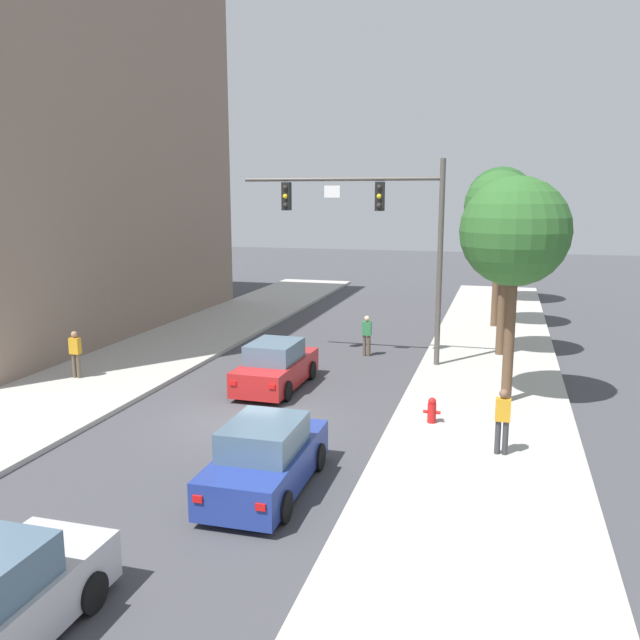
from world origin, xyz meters
TOP-DOWN VIEW (x-y plane):
  - ground_plane at (0.00, 0.00)m, footprint 120.00×120.00m
  - sidewalk_left at (-6.50, 0.00)m, footprint 5.00×60.00m
  - sidewalk_right at (6.50, 0.00)m, footprint 5.00×60.00m
  - building_left_brick at (-15.00, 9.98)m, footprint 12.00×20.00m
  - traffic_signal_mast at (2.41, 7.38)m, footprint 7.60×0.38m
  - car_lead_red at (-0.33, 3.38)m, footprint 1.88×4.26m
  - car_following_blue at (2.08, -4.05)m, footprint 1.87×4.26m
  - pedestrian_sidewalk_left_walker at (-7.20, 2.17)m, footprint 0.36×0.22m
  - pedestrian_crossing_road at (1.69, 8.58)m, footprint 0.36×0.22m
  - pedestrian_sidewalk_right_walker at (7.01, -0.92)m, footprint 0.36×0.22m
  - fire_hydrant at (5.13, 0.90)m, footprint 0.48×0.24m
  - street_tree_nearest at (7.12, 3.51)m, footprint 3.23×3.23m
  - street_tree_second at (6.84, 9.69)m, footprint 3.04×3.04m
  - street_tree_third at (6.50, 15.61)m, footprint 3.29×3.29m
  - street_tree_farthest at (6.46, 23.44)m, footprint 3.98×3.98m

SIDE VIEW (x-z plane):
  - ground_plane at x=0.00m, z-range 0.00..0.00m
  - sidewalk_left at x=-6.50m, z-range 0.00..0.15m
  - sidewalk_right at x=6.50m, z-range 0.00..0.15m
  - fire_hydrant at x=5.13m, z-range 0.15..0.87m
  - car_lead_red at x=-0.33m, z-range -0.08..1.52m
  - car_following_blue at x=2.08m, z-range -0.08..1.52m
  - pedestrian_crossing_road at x=1.69m, z-range 0.09..1.73m
  - pedestrian_sidewalk_left_walker at x=-7.20m, z-range 0.24..1.88m
  - pedestrian_sidewalk_right_walker at x=7.01m, z-range 0.24..1.88m
  - street_tree_second at x=6.84m, z-range 1.89..8.50m
  - street_tree_nearest at x=7.12m, z-range 1.89..8.68m
  - traffic_signal_mast at x=2.41m, z-range 1.64..9.14m
  - street_tree_third at x=6.50m, z-range 2.15..9.52m
  - street_tree_farthest at x=6.46m, z-range 2.06..9.91m
  - building_left_brick at x=-15.00m, z-range 0.00..18.35m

